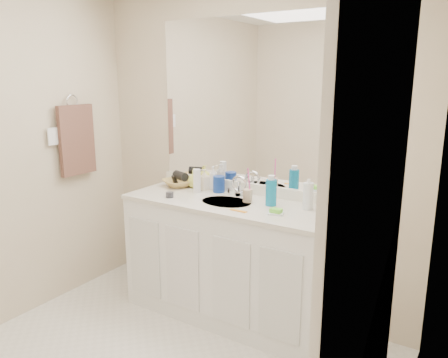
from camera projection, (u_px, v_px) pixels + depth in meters
wall_back at (247, 151)px, 3.24m from camera, size 2.60×0.02×2.40m
wall_right at (393, 237)px, 1.49m from camera, size 0.02×2.60×2.40m
vanity_cabinet at (228, 261)px, 3.19m from camera, size 1.50×0.55×0.85m
countertop at (228, 203)px, 3.09m from camera, size 1.52×0.57×0.03m
backsplash at (246, 188)px, 3.29m from camera, size 1.52×0.03×0.08m
sink_basin at (226, 203)px, 3.07m from camera, size 0.37×0.37×0.02m
faucet at (239, 189)px, 3.20m from camera, size 0.02×0.02×0.11m
mirror at (248, 102)px, 3.15m from camera, size 1.48×0.01×1.20m
blue_mug at (219, 184)px, 3.31m from camera, size 0.10×0.10×0.12m
tan_cup at (248, 196)px, 3.05m from camera, size 0.09×0.09×0.09m
toothbrush at (249, 181)px, 3.03m from camera, size 0.02×0.04×0.19m
mouthwash_bottle at (271, 193)px, 2.96m from camera, size 0.08×0.08×0.18m
clear_pump_bottle at (308, 196)px, 2.88m from camera, size 0.07×0.07×0.18m
soap_dish at (276, 213)px, 2.79m from camera, size 0.12×0.11×0.01m
green_soap at (276, 211)px, 2.78m from camera, size 0.07×0.05×0.03m
orange_comb at (238, 211)px, 2.85m from camera, size 0.12×0.03×0.01m
dark_jar at (170, 195)px, 3.17m from camera, size 0.06×0.06×0.04m
extra_white_bottle at (197, 181)px, 3.30m from camera, size 0.07×0.07×0.18m
soap_bottle_white at (213, 178)px, 3.38m from camera, size 0.09×0.09×0.19m
soap_bottle_cream at (204, 179)px, 3.38m from camera, size 0.09×0.09×0.16m
soap_bottle_yellow at (194, 178)px, 3.45m from camera, size 0.15×0.15×0.15m
wicker_basket at (179, 183)px, 3.49m from camera, size 0.32×0.32×0.06m
hair_dryer at (181, 176)px, 3.46m from camera, size 0.15×0.12×0.07m
towel_ring at (72, 102)px, 3.39m from camera, size 0.01×0.11×0.11m
hand_towel at (77, 140)px, 3.44m from camera, size 0.04×0.32×0.55m
switch_plate at (53, 136)px, 3.28m from camera, size 0.01×0.08×0.13m
door at (361, 330)px, 1.30m from camera, size 0.02×0.82×2.00m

